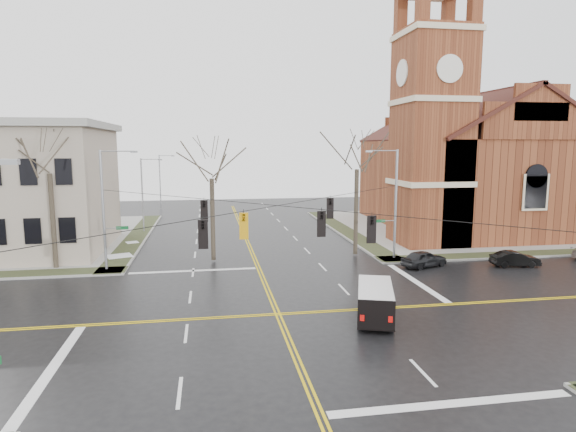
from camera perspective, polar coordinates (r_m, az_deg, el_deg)
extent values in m
plane|color=black|center=(27.76, -1.21, -11.56)|extent=(120.00, 120.00, 0.00)
cube|color=gray|center=(59.14, 19.75, -1.28)|extent=(30.00, 30.00, 0.15)
cube|color=#2B321B|center=(53.79, 6.80, -1.68)|extent=(2.00, 30.00, 0.02)
cube|color=#2B321B|center=(47.78, 27.82, -3.86)|extent=(30.00, 2.00, 0.02)
cube|color=#2B321B|center=(52.22, -17.54, -2.31)|extent=(2.00, 30.00, 0.02)
cube|color=gold|center=(27.74, -1.46, -11.56)|extent=(0.12, 100.00, 0.01)
cube|color=gold|center=(27.77, -0.96, -11.53)|extent=(0.12, 100.00, 0.01)
cube|color=gold|center=(27.65, -1.18, -11.63)|extent=(100.00, 0.12, 0.01)
cube|color=gold|center=(27.87, -1.25, -11.47)|extent=(100.00, 0.12, 0.01)
cube|color=silver|center=(20.01, 18.90, -20.29)|extent=(9.50, 0.50, 0.01)
cube|color=silver|center=(37.57, -11.17, -6.38)|extent=(9.50, 0.50, 0.01)
cube|color=silver|center=(23.86, -26.14, -15.86)|extent=(0.50, 9.50, 0.01)
cube|color=silver|center=(35.25, 14.86, -7.49)|extent=(0.50, 9.50, 0.01)
cube|color=brown|center=(47.59, 16.55, 8.66)|extent=(6.00, 6.00, 20.00)
cube|color=beige|center=(48.64, 17.04, 19.91)|extent=(6.30, 6.30, 0.50)
cylinder|color=silver|center=(45.34, 18.63, 16.22)|extent=(2.40, 0.15, 2.40)
cylinder|color=silver|center=(46.80, 13.37, 16.16)|extent=(0.15, 2.40, 2.40)
cube|color=brown|center=(59.92, 20.36, 3.56)|extent=(18.00, 24.00, 10.00)
cube|color=brown|center=(50.74, 14.51, -0.15)|extent=(2.00, 5.00, 4.40)
cylinder|color=gray|center=(40.60, 12.64, 1.35)|extent=(0.20, 0.20, 9.00)
cylinder|color=gray|center=(40.57, 11.79, -0.56)|extent=(1.20, 0.06, 0.06)
cube|color=#0E5225|center=(40.32, 10.86, -0.59)|extent=(0.90, 0.04, 0.25)
cylinder|color=gray|center=(39.89, 11.23, 7.61)|extent=(2.40, 0.08, 0.08)
cube|color=gray|center=(39.48, 9.58, 7.57)|extent=(0.50, 0.22, 0.15)
cylinder|color=gray|center=(38.44, -21.05, 0.61)|extent=(0.20, 0.20, 9.00)
cylinder|color=gray|center=(38.52, -20.07, -1.36)|extent=(1.20, 0.06, 0.06)
cube|color=#0E5225|center=(38.39, -19.05, -1.34)|extent=(0.90, 0.04, 0.25)
cylinder|color=gray|center=(37.92, -19.61, 7.26)|extent=(2.40, 0.08, 0.08)
cube|color=gray|center=(37.73, -17.80, 7.26)|extent=(0.50, 0.22, 0.15)
cube|color=gray|center=(15.32, -30.17, 5.56)|extent=(0.50, 0.22, 0.15)
cylinder|color=black|center=(26.31, -1.26, 1.25)|extent=(23.02, 23.02, 0.03)
cylinder|color=black|center=(26.31, -1.26, 1.25)|extent=(23.02, 23.02, 0.03)
imported|color=black|center=(22.20, -10.03, -2.16)|extent=(0.21, 0.26, 1.30)
imported|color=black|center=(31.08, 5.01, 0.92)|extent=(0.21, 0.26, 1.30)
imported|color=orange|center=(24.23, -5.26, -1.19)|extent=(0.21, 0.26, 1.30)
imported|color=black|center=(30.11, -9.90, 0.58)|extent=(0.21, 0.26, 1.30)
imported|color=black|center=(23.50, 9.87, -1.57)|extent=(0.21, 0.26, 1.30)
imported|color=black|center=(24.84, 3.98, -0.94)|extent=(0.21, 0.26, 1.30)
cylinder|color=gray|center=(54.57, -16.87, 2.35)|extent=(0.16, 0.16, 8.00)
cylinder|color=gray|center=(54.20, -15.99, 6.48)|extent=(2.00, 0.07, 0.07)
cube|color=gray|center=(54.10, -14.93, 6.47)|extent=(0.45, 0.20, 0.13)
cylinder|color=gray|center=(74.37, -14.92, 3.93)|extent=(0.16, 0.16, 8.00)
cylinder|color=gray|center=(74.10, -14.26, 6.96)|extent=(2.00, 0.07, 0.07)
cube|color=gray|center=(74.03, -13.48, 6.94)|extent=(0.45, 0.20, 0.13)
cube|color=silver|center=(27.13, 10.29, -9.78)|extent=(3.21, 5.06, 1.52)
cube|color=silver|center=(29.07, 10.18, -9.00)|extent=(1.99, 1.33, 1.07)
cube|color=black|center=(29.23, 10.19, -7.90)|extent=(1.60, 0.62, 0.71)
cube|color=black|center=(27.16, 10.31, -8.68)|extent=(2.76, 3.63, 0.49)
cube|color=#B70C0A|center=(24.90, 8.79, -11.85)|extent=(0.22, 0.13, 0.30)
cube|color=#B70C0A|center=(24.95, 12.05, -11.90)|extent=(0.22, 0.13, 0.30)
cube|color=black|center=(27.38, 10.25, -11.32)|extent=(3.27, 5.12, 0.09)
cylinder|color=black|center=(28.84, 8.51, -10.20)|extent=(0.42, 0.68, 0.64)
cylinder|color=black|center=(28.89, 11.82, -10.26)|extent=(0.42, 0.68, 0.64)
cylinder|color=black|center=(25.89, 8.48, -12.39)|extent=(0.42, 0.68, 0.64)
cylinder|color=black|center=(25.95, 12.19, -12.44)|extent=(0.42, 0.68, 0.64)
imported|color=black|center=(39.39, 15.82, -4.88)|extent=(4.15, 2.75, 1.31)
imported|color=black|center=(42.05, 25.32, -4.62)|extent=(3.81, 1.72, 1.21)
cylinder|color=#332A20|center=(40.71, -26.09, -0.55)|extent=(0.36, 0.36, 7.22)
cylinder|color=#332A20|center=(39.51, -8.92, -0.44)|extent=(0.36, 0.36, 6.68)
cylinder|color=#332A20|center=(41.56, 8.07, 0.46)|extent=(0.36, 0.36, 7.32)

